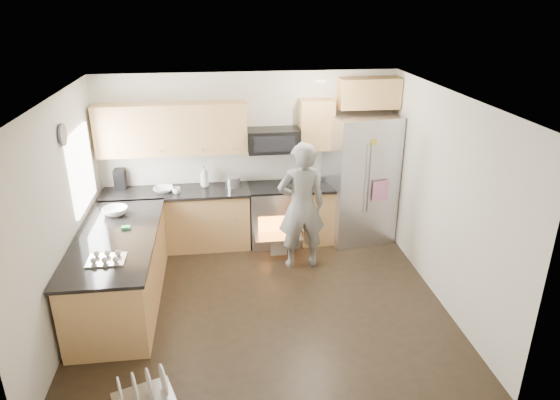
{
  "coord_description": "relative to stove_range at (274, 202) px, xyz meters",
  "views": [
    {
      "loc": [
        -0.46,
        -5.35,
        3.62
      ],
      "look_at": [
        0.29,
        0.5,
        1.19
      ],
      "focal_mm": 32.0,
      "sensor_mm": 36.0,
      "label": 1
    }
  ],
  "objects": [
    {
      "name": "ground",
      "position": [
        -0.35,
        -1.69,
        -0.68
      ],
      "size": [
        4.5,
        4.5,
        0.0
      ],
      "primitive_type": "plane",
      "color": "black",
      "rests_on": "ground"
    },
    {
      "name": "stove_range",
      "position": [
        0.0,
        0.0,
        0.0
      ],
      "size": [
        0.76,
        0.97,
        1.79
      ],
      "color": "#B7B7BC",
      "rests_on": "ground"
    },
    {
      "name": "back_cabinet_run",
      "position": [
        -0.93,
        0.06,
        0.29
      ],
      "size": [
        4.45,
        0.64,
        2.5
      ],
      "color": "#BB884B",
      "rests_on": "ground"
    },
    {
      "name": "room_shell",
      "position": [
        -0.39,
        -1.68,
        1.0
      ],
      "size": [
        4.54,
        4.04,
        2.62
      ],
      "color": "beige",
      "rests_on": "ground"
    },
    {
      "name": "dish_rack",
      "position": [
        -1.64,
        -3.22,
        -0.58
      ],
      "size": [
        0.67,
        0.61,
        0.35
      ],
      "rotation": [
        0.0,
        0.0,
        0.33
      ],
      "color": "#B7B7BC",
      "rests_on": "ground"
    },
    {
      "name": "person",
      "position": [
        0.28,
        -0.8,
        0.24
      ],
      "size": [
        0.69,
        0.48,
        1.84
      ],
      "primitive_type": "imported",
      "rotation": [
        0.0,
        0.0,
        3.2
      ],
      "color": "gray",
      "rests_on": "ground"
    },
    {
      "name": "refrigerator",
      "position": [
        1.33,
        0.01,
        0.32
      ],
      "size": [
        1.09,
        0.91,
        1.99
      ],
      "rotation": [
        0.0,
        0.0,
        0.17
      ],
      "color": "#B7B7BC",
      "rests_on": "ground"
    },
    {
      "name": "peninsula",
      "position": [
        -2.1,
        -1.44,
        -0.21
      ],
      "size": [
        0.96,
        2.36,
        1.03
      ],
      "color": "#BB884B",
      "rests_on": "ground"
    }
  ]
}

